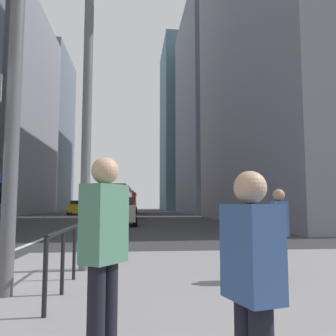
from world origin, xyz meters
The scene contains 17 objects.
ground_plane centered at (0.00, 20.00, 0.00)m, with size 160.00×160.00×0.00m, color #303033.
median_island centered at (5.50, -1.00, 0.07)m, with size 9.00×10.00×0.15m, color gray.
lane_centre_line centered at (0.00, 30.00, 0.01)m, with size 0.20×80.00×0.01m, color beige.
office_tower_left_far centered at (-16.00, 73.51, 17.49)m, with size 10.18×19.52×34.98m, color slate.
office_tower_right_mid centered at (17.00, 49.56, 16.65)m, with size 10.26×22.25×33.31m, color slate.
office_tower_right_far centered at (17.00, 72.59, 18.87)m, with size 13.29×17.50×37.73m, color slate.
city_bus_red_receding centered at (2.35, 30.59, 1.84)m, with size 2.89×11.11×3.40m.
city_bus_red_distant centered at (3.06, 48.50, 1.84)m, with size 2.87×11.14×3.40m.
car_oncoming_mid centered at (-4.00, 58.52, 0.99)m, with size 2.12×4.10×1.94m.
car_receding_near centered at (3.09, 18.66, 0.99)m, with size 2.11×4.38×1.94m.
car_receding_far centered at (3.30, 57.95, 0.99)m, with size 2.09×4.20×1.94m.
car_oncoming_far centered at (-3.96, 44.04, 0.99)m, with size 2.21×4.67×1.94m.
street_lamp_post centered at (2.85, 1.22, 5.28)m, with size 5.50×0.32×8.00m.
pedestrian_railing centered at (2.80, -0.20, 0.84)m, with size 0.06×3.29×0.98m.
pedestrian_waiting centered at (4.60, -4.17, 1.01)m, with size 0.33×0.43×1.57m.
pedestrian_walking centered at (6.48, -0.16, 1.05)m, with size 0.30×0.41×1.63m.
pedestrian_far centered at (3.61, -3.26, 1.14)m, with size 0.42×0.45×1.77m.
Camera 1 is at (3.86, -6.37, 1.52)m, focal length 37.94 mm.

